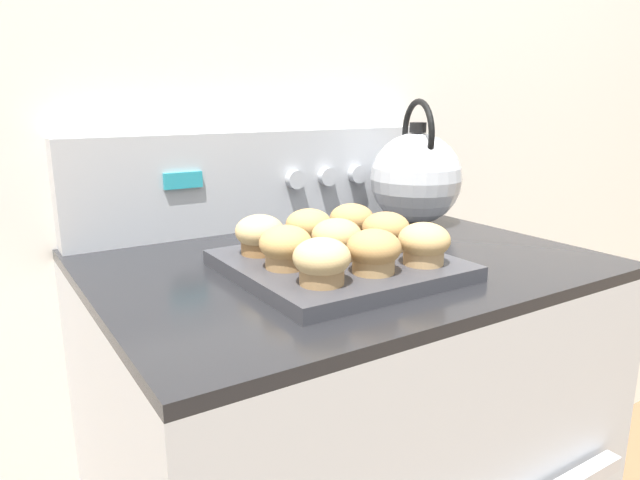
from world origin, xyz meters
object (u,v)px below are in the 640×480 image
(muffin_pan, at_px, (338,265))
(tea_kettle, at_px, (416,177))
(muffin_r1_c2, at_px, (386,231))
(muffin_r1_c0, at_px, (286,247))
(muffin_r0_c0, at_px, (322,261))
(muffin_r1_c1, at_px, (337,239))
(muffin_r2_c1, at_px, (309,228))
(muffin_r0_c1, at_px, (374,251))
(muffin_r2_c0, at_px, (260,234))
(muffin_r2_c2, at_px, (352,222))
(muffin_r0_c2, at_px, (424,244))

(muffin_pan, relative_size, tea_kettle, 1.21)
(muffin_r1_c2, height_order, tea_kettle, tea_kettle)
(muffin_r1_c2, bearing_deg, muffin_r1_c0, 179.93)
(muffin_r0_c0, bearing_deg, muffin_r1_c1, 46.67)
(muffin_r1_c2, bearing_deg, muffin_r0_c0, -153.52)
(muffin_r1_c0, distance_m, muffin_r2_c1, 0.13)
(muffin_r0_c1, bearing_deg, muffin_r0_c0, -178.39)
(muffin_r1_c1, xyz_separation_m, muffin_r1_c2, (0.09, -0.00, 0.00))
(muffin_r2_c0, bearing_deg, tea_kettle, 15.25)
(muffin_r0_c1, xyz_separation_m, tea_kettle, (0.33, 0.28, 0.05))
(muffin_r2_c1, bearing_deg, muffin_r0_c0, -116.69)
(muffin_r1_c0, relative_size, tea_kettle, 0.30)
(muffin_pan, xyz_separation_m, muffin_r1_c0, (-0.09, -0.00, 0.04))
(muffin_r0_c0, xyz_separation_m, tea_kettle, (0.41, 0.29, 0.05))
(muffin_pan, distance_m, muffin_r2_c2, 0.13)
(muffin_r1_c2, bearing_deg, muffin_r2_c2, 92.08)
(muffin_r1_c1, height_order, muffin_r2_c1, same)
(muffin_r0_c1, distance_m, muffin_r1_c2, 0.12)
(muffin_r1_c0, height_order, muffin_r2_c2, same)
(muffin_r0_c0, distance_m, muffin_r2_c1, 0.19)
(muffin_r0_c0, relative_size, muffin_r0_c2, 1.00)
(muffin_r0_c0, bearing_deg, muffin_r2_c2, 45.34)
(muffin_r1_c0, bearing_deg, muffin_r2_c0, 87.89)
(muffin_r2_c0, relative_size, muffin_r2_c2, 1.00)
(muffin_pan, relative_size, muffin_r0_c1, 4.09)
(muffin_r0_c2, xyz_separation_m, muffin_r1_c1, (-0.09, 0.09, 0.00))
(muffin_r1_c2, distance_m, muffin_r2_c2, 0.09)
(muffin_r0_c0, bearing_deg, muffin_r0_c2, -0.89)
(muffin_r0_c2, bearing_deg, muffin_pan, 133.52)
(muffin_r2_c2, relative_size, tea_kettle, 0.30)
(muffin_r0_c0, distance_m, muffin_r1_c1, 0.12)
(muffin_pan, bearing_deg, muffin_r2_c2, 44.80)
(muffin_r0_c1, xyz_separation_m, muffin_r2_c2, (0.09, 0.17, 0.00))
(muffin_r2_c1, bearing_deg, muffin_r0_c1, -90.70)
(muffin_r0_c1, bearing_deg, muffin_r2_c0, 116.54)
(muffin_r0_c0, relative_size, muffin_r1_c2, 1.00)
(muffin_r1_c0, height_order, muffin_r2_c1, same)
(muffin_r1_c2, xyz_separation_m, muffin_r2_c0, (-0.18, 0.09, 0.00))
(muffin_pan, height_order, muffin_r0_c2, muffin_r0_c2)
(muffin_r1_c0, xyz_separation_m, muffin_r2_c0, (0.00, 0.09, 0.00))
(muffin_r0_c2, bearing_deg, tea_kettle, 50.19)
(muffin_r2_c1, bearing_deg, muffin_pan, -91.24)
(muffin_r0_c2, height_order, muffin_r1_c0, same)
(muffin_r0_c2, bearing_deg, muffin_r1_c2, 87.88)
(muffin_r2_c0, distance_m, tea_kettle, 0.43)
(muffin_r1_c2, relative_size, muffin_r2_c0, 1.00)
(muffin_r2_c2, bearing_deg, muffin_r2_c1, -179.83)
(muffin_r0_c0, height_order, muffin_r1_c1, same)
(muffin_r0_c2, bearing_deg, muffin_r2_c2, 89.94)
(muffin_r1_c1, distance_m, tea_kettle, 0.39)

